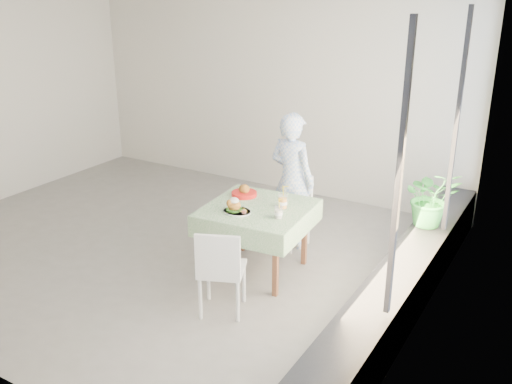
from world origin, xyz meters
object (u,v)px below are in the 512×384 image
Objects in this scene: main_dish at (235,207)px; chair_far at (289,224)px; chair_near at (222,286)px; diner at (292,180)px; cafe_table at (258,232)px; potted_plant at (431,197)px; juice_cup_orange at (283,202)px.

chair_far is at bearing 84.32° from main_dish.
diner is at bearing 94.46° from chair_near.
diner is (-0.13, 1.65, 0.53)m from chair_near.
cafe_table is 1.78× the size of potted_plant.
juice_cup_orange is (0.36, 0.34, 0.02)m from main_dish.
main_dish is (-0.10, -1.00, 0.53)m from chair_far.
diner is at bearing 83.83° from main_dish.
chair_far is 1.13m from main_dish.
main_dish reaches higher than cafe_table.
juice_cup_orange is (0.12, 0.96, 0.54)m from chair_near.
juice_cup_orange reaches higher than chair_near.
cafe_table is at bearing 100.53° from diner.
chair_near is 2.88× the size of main_dish.
chair_far is 2.84× the size of main_dish.
chair_far is at bearing -171.17° from potted_plant.
chair_far is 1.36× the size of potted_plant.
cafe_table is 0.43m from juice_cup_orange.
main_dish is 0.49m from juice_cup_orange.
potted_plant reaches higher than cafe_table.
chair_near is at bearing -85.03° from chair_far.
potted_plant is at bearing 35.03° from juice_cup_orange.
diner is at bearing 109.66° from juice_cup_orange.
potted_plant is at bearing -162.66° from diner.
diner reaches higher than chair_near.
chair_near is 1.11m from juice_cup_orange.
chair_far is at bearing 78.44° from diner.
juice_cup_orange is (0.23, 0.11, 0.35)m from cafe_table.
chair_far is 2.93× the size of juice_cup_orange.
diner reaches higher than chair_far.
juice_cup_orange is at bearing 82.97° from chair_near.
diner reaches higher than cafe_table.
chair_far reaches higher than cafe_table.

